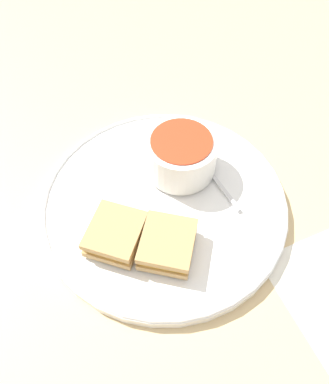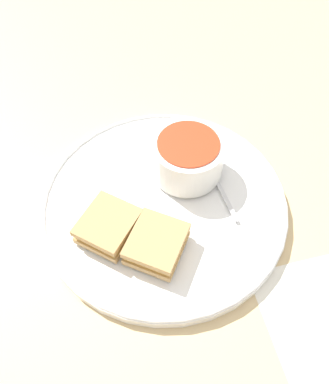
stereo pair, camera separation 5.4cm
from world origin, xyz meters
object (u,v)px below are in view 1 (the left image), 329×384
object	(u,v)px
soup_bowl	(181,154)
sandwich_half_far	(168,244)
sandwich_half_near	(116,234)
spoon	(207,168)

from	to	relation	value
soup_bowl	sandwich_half_far	xyz separation A→B (m)	(-0.09, -0.11, -0.02)
soup_bowl	sandwich_half_near	size ratio (longest dim) A/B	1.06
spoon	sandwich_half_far	size ratio (longest dim) A/B	1.12
spoon	sandwich_half_near	size ratio (longest dim) A/B	1.12
sandwich_half_near	sandwich_half_far	world-z (taller)	same
sandwich_half_near	sandwich_half_far	size ratio (longest dim) A/B	1.00
spoon	sandwich_half_far	distance (m)	0.15
spoon	soup_bowl	bearing A→B (deg)	57.13
sandwich_half_far	sandwich_half_near	bearing A→B (deg)	139.00
soup_bowl	sandwich_half_far	world-z (taller)	soup_bowl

